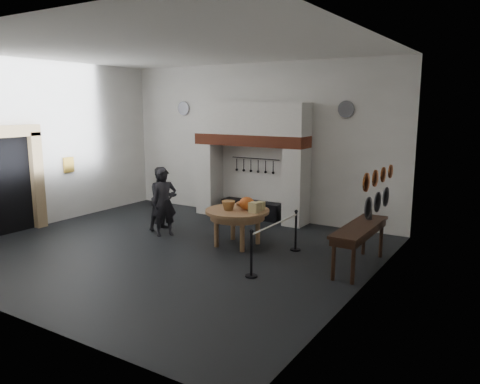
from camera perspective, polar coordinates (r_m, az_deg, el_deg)
The scene contains 37 objects.
floor at distance 11.06m, azimuth -8.53°, elevation -6.96°, with size 9.00×8.00×0.02m, color black.
ceiling at distance 10.62m, azimuth -9.22°, elevation 16.88°, with size 9.00×8.00×0.02m, color silver.
wall_back at distance 13.87m, azimuth 2.06°, elevation 6.19°, with size 9.00×0.02×4.50m, color white.
wall_left at distance 13.96m, azimuth -23.05°, elevation 5.39°, with size 0.02×8.00×4.50m, color white.
wall_right at distance 8.40m, azimuth 15.11°, elevation 2.96°, with size 0.02×8.00×4.50m, color white.
chimney_pier_left at distance 14.51m, azimuth -3.72°, elevation 1.69°, with size 0.55×0.70×2.15m, color silver.
chimney_pier_right at distance 13.02m, azimuth 6.88°, elevation 0.62°, with size 0.55×0.70×2.15m, color silver.
hearth_brick_band at distance 13.56m, azimuth 1.32°, elevation 6.35°, with size 3.50×0.72×0.32m, color #9E442B.
chimney_hood at distance 13.53m, azimuth 1.33°, elevation 8.92°, with size 3.50×0.70×0.90m, color silver.
iron_range at distance 13.92m, azimuth 1.43°, elevation -2.12°, with size 1.90×0.45×0.50m, color black.
utensil_rail at distance 13.84m, azimuth 1.88°, elevation 4.10°, with size 0.02×0.02×1.60m, color black.
door_recess at distance 13.51m, azimuth -26.12°, elevation 0.72°, with size 0.04×1.10×2.50m, color black.
door_jamb_far at distance 13.80m, azimuth -23.49°, elevation 1.32°, with size 0.22×0.30×2.60m, color tan.
door_lintel at distance 13.29m, azimuth -26.41°, elevation 6.64°, with size 0.22×1.70×0.30m, color tan.
wall_plaque at distance 14.46m, azimuth -20.16°, elevation 3.14°, with size 0.05×0.34×0.44m, color gold.
work_table at distance 11.05m, azimuth -0.33°, elevation -2.34°, with size 1.52×1.52×0.07m, color #A7724F.
pumpkin at distance 10.99m, azimuth 0.83°, elevation -1.40°, with size 0.36×0.36×0.31m, color orange.
cheese_block_big at distance 10.72m, azimuth 1.79°, elevation -1.90°, with size 0.22×0.22×0.24m, color #D4C07F.
cheese_block_small at distance 10.99m, azimuth 2.48°, elevation -1.70°, with size 0.18×0.18×0.20m, color #D0C17C.
wicker_basket at distance 10.98m, azimuth -1.41°, elevation -1.65°, with size 0.32×0.32×0.22m, color olive.
bread_loaf at distance 11.37m, azimuth 0.19°, elevation -1.45°, with size 0.31×0.18×0.13m, color #955E35.
visitor_near at distance 12.07m, azimuth -9.20°, elevation -1.25°, with size 0.63×0.41×1.73m, color #222227.
visitor_far at distance 12.62m, azimuth -9.37°, elevation -0.80°, with size 0.83×0.64×1.70m, color black.
side_table at distance 9.82m, azimuth 14.42°, elevation -4.15°, with size 0.55×2.20×0.06m, color #331D12.
pewter_jug at distance 10.35m, azimuth 15.47°, elevation -2.65°, with size 0.12×0.12×0.22m, color #46464B.
copper_pan_a at distance 8.64m, azimuth 15.15°, elevation 1.15°, with size 0.34×0.34×0.03m, color #C6662D.
copper_pan_b at distance 9.16m, azimuth 16.16°, elevation 1.62°, with size 0.32×0.32×0.03m, color #C6662D.
copper_pan_c at distance 9.69m, azimuth 17.07°, elevation 2.04°, with size 0.30×0.30×0.03m, color #C6662D.
copper_pan_d at distance 10.21m, azimuth 17.88°, elevation 2.41°, with size 0.28×0.28×0.03m, color #C6662D.
pewter_plate_left at distance 8.92m, azimuth 15.37°, elevation -1.84°, with size 0.40×0.40×0.03m, color #4C4C51.
pewter_plate_mid at distance 9.49m, azimuth 16.43°, elevation -1.17°, with size 0.40×0.40×0.03m, color #4C4C51.
pewter_plate_right at distance 10.05m, azimuth 17.36°, elevation -0.57°, with size 0.40×0.40×0.03m, color #4C4C51.
pewter_plate_back_left at distance 15.32m, azimuth -6.91°, elevation 10.09°, with size 0.44×0.44×0.03m, color #4C4C51.
pewter_plate_back_right at distance 12.65m, azimuth 12.80°, elevation 9.82°, with size 0.44×0.44×0.03m, color #4C4C51.
barrier_post_near at distance 9.15m, azimuth 1.39°, elevation -7.64°, with size 0.05×0.05×0.90m, color black.
barrier_post_far at distance 10.84m, azimuth 6.82°, elevation -4.79°, with size 0.05×0.05×0.90m, color black.
barrier_rope at distance 9.87m, azimuth 4.38°, elevation -3.88°, with size 0.04×0.04×2.00m, color white.
Camera 1 is at (6.92, -7.97, 3.31)m, focal length 35.00 mm.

